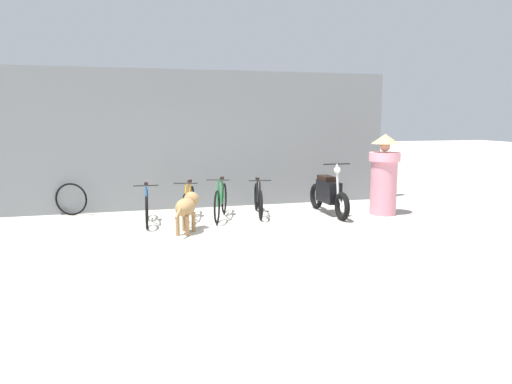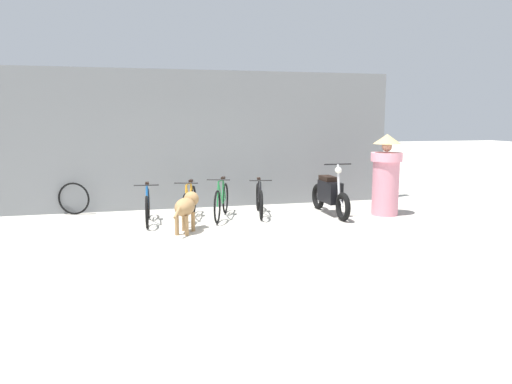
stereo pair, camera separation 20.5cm
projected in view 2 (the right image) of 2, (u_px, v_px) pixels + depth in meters
name	position (u px, v px, depth m)	size (l,w,h in m)	color
ground_plane	(223.00, 242.00, 8.30)	(60.00, 60.00, 0.00)	#B7B2A5
shop_wall_back	(195.00, 140.00, 11.28)	(9.35, 0.20, 3.09)	slate
bicycle_0	(148.00, 206.00, 9.73)	(0.46, 1.59, 0.80)	black
bicycle_1	(189.00, 203.00, 10.06)	(0.57, 1.65, 0.81)	black
bicycle_2	(222.00, 201.00, 10.21)	(0.65, 1.62, 0.85)	black
bicycle_3	(259.00, 200.00, 10.54)	(0.49, 1.66, 0.79)	black
motorcycle	(330.00, 194.00, 10.55)	(0.58, 1.93, 1.12)	black
stray_dog	(186.00, 206.00, 8.94)	(0.62, 0.99, 0.70)	#997247
person_in_robes	(386.00, 174.00, 10.47)	(0.85, 0.85, 1.71)	pink
spare_tire_left	(74.00, 199.00, 10.57)	(0.67, 0.26, 0.69)	black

